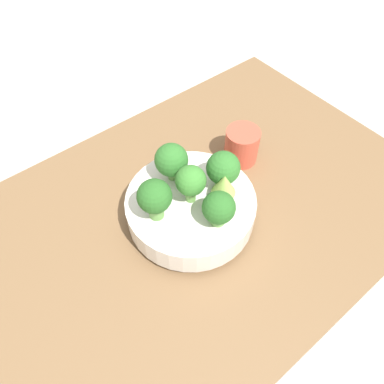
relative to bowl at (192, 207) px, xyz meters
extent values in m
plane|color=#ADA89E|center=(0.00, -0.01, -0.09)|extent=(6.00, 6.00, 0.00)
cube|color=brown|center=(0.00, -0.01, -0.06)|extent=(1.09, 0.70, 0.04)
cylinder|color=silver|center=(0.00, 0.00, -0.03)|extent=(0.12, 0.12, 0.01)
cylinder|color=silver|center=(0.00, 0.00, 0.00)|extent=(0.27, 0.27, 0.06)
cylinder|color=#609347|center=(0.08, -0.01, 0.05)|extent=(0.03, 0.03, 0.04)
sphere|color=#286023|center=(0.08, -0.01, 0.09)|extent=(0.07, 0.07, 0.07)
cylinder|color=#6BA34C|center=(0.00, 0.00, 0.05)|extent=(0.02, 0.02, 0.04)
sphere|color=#387A2D|center=(0.00, 0.00, 0.09)|extent=(0.06, 0.06, 0.06)
cylinder|color=#609347|center=(-0.07, 0.01, 0.04)|extent=(0.03, 0.03, 0.02)
sphere|color=#2D6B28|center=(-0.07, 0.01, 0.08)|extent=(0.07, 0.07, 0.07)
cylinder|color=#609347|center=(0.00, -0.07, 0.05)|extent=(0.02, 0.02, 0.03)
sphere|color=#2D6B28|center=(0.00, -0.07, 0.09)|extent=(0.07, 0.07, 0.07)
cylinder|color=#609347|center=(0.00, 0.07, 0.04)|extent=(0.03, 0.03, 0.02)
sphere|color=#286023|center=(0.00, 0.07, 0.08)|extent=(0.06, 0.06, 0.06)
cylinder|color=#6BA34C|center=(-0.05, 0.04, 0.04)|extent=(0.03, 0.03, 0.02)
cone|color=#93B751|center=(-0.05, 0.04, 0.08)|extent=(0.05, 0.05, 0.05)
cylinder|color=#C64C38|center=(-0.20, -0.07, 0.00)|extent=(0.08, 0.08, 0.09)
camera|label=1|loc=(0.28, 0.35, 0.63)|focal=35.00mm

